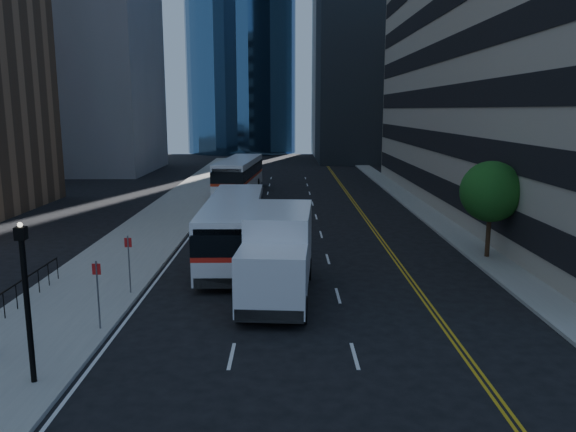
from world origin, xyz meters
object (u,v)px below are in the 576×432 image
object	(u,v)px
bus_rear	(239,175)
box_truck	(278,253)
bus_front	(234,227)
street_tree	(491,192)
lamp_post	(26,296)

from	to	relation	value
bus_rear	box_truck	size ratio (longest dim) A/B	1.67
bus_front	box_truck	xyz separation A→B (m)	(2.45, -6.24, 0.17)
street_tree	box_truck	size ratio (longest dim) A/B	0.66
bus_front	lamp_post	bearing A→B (deg)	-108.26
street_tree	bus_rear	distance (m)	28.23
bus_rear	box_truck	world-z (taller)	box_truck
street_tree	lamp_post	bearing A→B (deg)	-142.13
bus_front	box_truck	distance (m)	6.70
street_tree	bus_rear	bearing A→B (deg)	122.61
lamp_post	box_truck	distance (m)	10.53
bus_front	bus_rear	world-z (taller)	bus_rear
bus_rear	box_truck	bearing A→B (deg)	-77.48
box_truck	bus_front	bearing A→B (deg)	115.57
bus_front	bus_rear	xyz separation A→B (m)	(-1.67, 23.61, 0.06)
lamp_post	bus_rear	distance (m)	37.84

